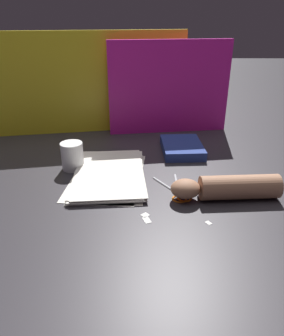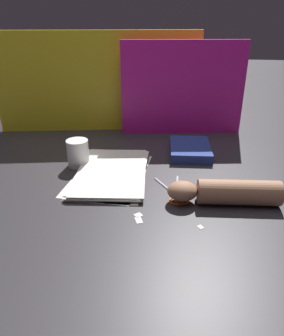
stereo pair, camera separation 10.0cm
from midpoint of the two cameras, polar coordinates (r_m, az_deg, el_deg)
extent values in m
plane|color=#2D2B30|center=(1.07, -4.67, -2.11)|extent=(6.00, 6.00, 0.00)
cube|color=yellow|center=(1.48, -11.96, 14.13)|extent=(0.88, 0.18, 0.43)
cube|color=#D81E9E|center=(1.45, 2.78, 13.72)|extent=(0.52, 0.10, 0.39)
cube|color=white|center=(1.10, -8.70, -1.50)|extent=(0.25, 0.37, 0.00)
cube|color=white|center=(1.09, -8.39, -1.45)|extent=(0.23, 0.36, 0.00)
cube|color=white|center=(1.09, -8.34, -1.24)|extent=(0.25, 0.37, 0.00)
cube|color=white|center=(1.09, -8.59, -1.16)|extent=(0.25, 0.37, 0.00)
cube|color=white|center=(1.09, -8.37, -0.85)|extent=(0.23, 0.36, 0.00)
cube|color=white|center=(1.09, -8.31, -0.80)|extent=(0.26, 0.38, 0.00)
cube|color=navy|center=(1.27, 4.75, 3.55)|extent=(0.16, 0.22, 0.04)
sphere|color=silver|center=(0.98, 3.51, -4.48)|extent=(0.01, 0.01, 0.01)
cylinder|color=silver|center=(1.03, 1.36, -3.00)|extent=(0.08, 0.11, 0.01)
torus|color=orange|center=(0.96, 4.47, -5.13)|extent=(0.06, 0.06, 0.01)
cylinder|color=silver|center=(1.04, 3.34, -2.71)|extent=(0.01, 0.13, 0.01)
torus|color=orange|center=(0.96, 3.59, -5.27)|extent=(0.05, 0.05, 0.01)
cylinder|color=#A87556|center=(0.98, 13.83, -3.32)|extent=(0.23, 0.09, 0.07)
ellipsoid|color=#A87556|center=(0.94, 4.59, -3.69)|extent=(0.09, 0.08, 0.05)
cube|color=white|center=(0.89, -2.69, -8.26)|extent=(0.03, 0.03, 0.00)
cube|color=white|center=(0.87, 8.27, -9.52)|extent=(0.02, 0.02, 0.00)
cube|color=white|center=(0.87, -2.49, -9.13)|extent=(0.03, 0.03, 0.00)
cylinder|color=white|center=(1.16, -14.48, 1.99)|extent=(0.08, 0.08, 0.09)
camera|label=1|loc=(0.05, -92.84, -1.37)|focal=35.00mm
camera|label=2|loc=(0.05, 87.16, 1.37)|focal=35.00mm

